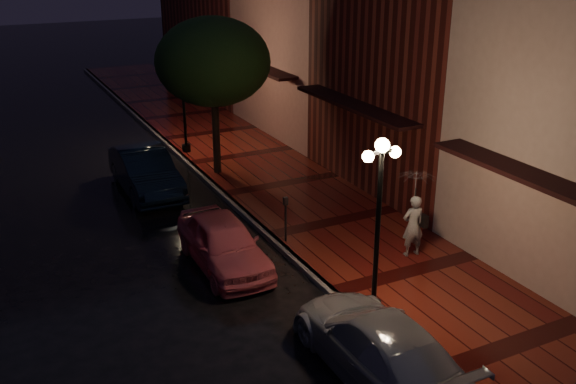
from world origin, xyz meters
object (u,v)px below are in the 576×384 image
streetlamp_far (183,94)px  street_tree (213,64)px  pink_car (224,243)px  silver_car (378,345)px  woman_with_umbrella (415,201)px  navy_car (145,171)px  parking_meter (286,215)px  streetlamp_near (378,218)px

streetlamp_far → street_tree: size_ratio=0.74×
street_tree → pink_car: bearing=-109.5°
street_tree → silver_car: (-1.38, -12.80, -3.55)m
street_tree → silver_car: bearing=-96.2°
streetlamp_far → street_tree: 3.44m
woman_with_umbrella → street_tree: bearing=-68.5°
navy_car → parking_meter: size_ratio=3.42×
street_tree → silver_car: size_ratio=1.20×
woman_with_umbrella → parking_meter: (-2.76, 2.37, -0.80)m
silver_car → parking_meter: bearing=-98.4°
streetlamp_near → silver_car: 2.85m
streetlamp_far → silver_car: streetlamp_far is taller
parking_meter → street_tree: bearing=86.2°
pink_car → woman_with_umbrella: 5.35m
streetlamp_far → street_tree: street_tree is taller
woman_with_umbrella → streetlamp_near: bearing=44.4°
streetlamp_far → woman_with_umbrella: size_ratio=1.74×
silver_car → streetlamp_far: bearing=-93.4°
streetlamp_near → navy_car: (-2.63, 10.53, -1.82)m
streetlamp_near → streetlamp_far: 14.00m
pink_car → navy_car: bearing=94.3°
streetlamp_far → street_tree: bearing=-85.1°
street_tree → streetlamp_near: bearing=-91.3°
woman_with_umbrella → streetlamp_far: bearing=-70.9°
streetlamp_near → woman_with_umbrella: (2.64, 2.04, -0.81)m
silver_car → woman_with_umbrella: woman_with_umbrella is taller
streetlamp_far → navy_car: bearing=-127.1°
street_tree → navy_car: (-2.89, -0.46, -3.47)m
silver_car → woman_with_umbrella: bearing=-133.7°
parking_meter → streetlamp_far: bearing=88.7°
pink_car → silver_car: size_ratio=0.86×
street_tree → navy_car: bearing=-170.9°
streetlamp_far → parking_meter: size_ratio=3.12×
navy_car → streetlamp_near: bearing=-76.1°
streetlamp_far → pink_car: size_ratio=1.04×
streetlamp_far → woman_with_umbrella: streetlamp_far is taller
streetlamp_far → navy_car: (-2.63, -3.47, -1.82)m
silver_car → navy_car: bearing=-82.4°
woman_with_umbrella → parking_meter: woman_with_umbrella is taller
street_tree → pink_car: street_tree is taller
street_tree → woman_with_umbrella: bearing=-75.1°
silver_car → street_tree: bearing=-95.5°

